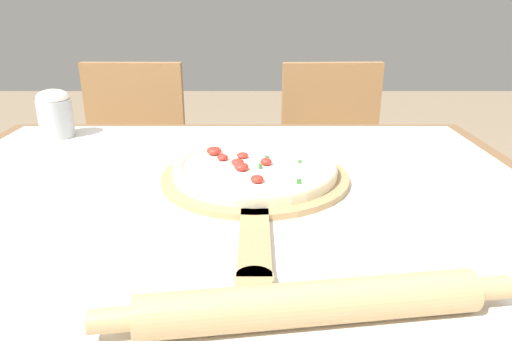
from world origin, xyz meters
The scene contains 8 objects.
dining_table centered at (0.00, 0.00, 0.65)m, with size 1.26×1.02×0.76m.
towel_cloth centered at (0.00, 0.00, 0.76)m, with size 1.18×0.94×0.00m.
pizza_peel centered at (0.05, 0.05, 0.77)m, with size 0.36×0.56×0.01m.
pizza centered at (0.05, 0.07, 0.79)m, with size 0.32×0.32×0.03m.
rolling_pin centered at (0.11, -0.35, 0.79)m, with size 0.46×0.10×0.05m.
chair_left centered at (-0.42, 0.89, 0.50)m, with size 0.40×0.40×0.87m.
chair_right centered at (0.35, 0.89, 0.50)m, with size 0.42×0.42×0.87m.
flour_cup centered at (-0.45, 0.37, 0.83)m, with size 0.08×0.08×0.12m.
Camera 1 is at (0.06, -0.76, 1.10)m, focal length 32.00 mm.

